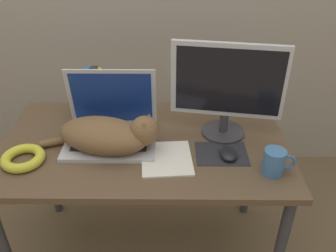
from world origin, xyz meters
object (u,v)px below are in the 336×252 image
at_px(laptop, 111,128).
at_px(notepad, 167,159).
at_px(computer_mouse, 229,153).
at_px(mug, 275,162).
at_px(book_row, 99,95).
at_px(cable_coil, 23,158).
at_px(cat, 109,135).
at_px(external_monitor, 227,88).

distance_m(laptop, notepad, 0.28).
bearing_deg(computer_mouse, mug, -32.02).
bearing_deg(book_row, computer_mouse, -30.87).
bearing_deg(laptop, cable_coil, -152.49).
xyz_separation_m(cat, computer_mouse, (0.48, -0.05, -0.05)).
bearing_deg(notepad, book_row, 131.82).
height_order(book_row, notepad, book_row).
relative_size(laptop, cat, 0.75).
bearing_deg(mug, notepad, 168.98).
distance_m(cat, mug, 0.65).
xyz_separation_m(laptop, cable_coil, (-0.32, -0.17, -0.04)).
bearing_deg(book_row, cable_coil, -122.53).
relative_size(computer_mouse, cable_coil, 0.60).
bearing_deg(computer_mouse, book_row, 149.13).
bearing_deg(cat, external_monitor, 15.10).
relative_size(laptop, notepad, 1.58).
xyz_separation_m(book_row, mug, (0.72, -0.43, -0.05)).
xyz_separation_m(external_monitor, mug, (0.15, -0.27, -0.17)).
bearing_deg(mug, cable_coil, 176.66).
bearing_deg(cat, mug, -12.62).
bearing_deg(external_monitor, cat, -164.90).
bearing_deg(cable_coil, mug, -3.34).
distance_m(cat, computer_mouse, 0.48).
bearing_deg(laptop, computer_mouse, -14.84).
xyz_separation_m(cat, cable_coil, (-0.33, -0.09, -0.05)).
distance_m(laptop, external_monitor, 0.51).
xyz_separation_m(book_row, notepad, (0.32, -0.35, -0.10)).
relative_size(cable_coil, notepad, 0.70).
bearing_deg(cable_coil, external_monitor, 14.91).
xyz_separation_m(laptop, book_row, (-0.08, 0.21, 0.05)).
height_order(book_row, mug, book_row).
bearing_deg(notepad, laptop, 148.24).
relative_size(external_monitor, notepad, 1.93).
bearing_deg(computer_mouse, cable_coil, -177.13).
height_order(laptop, external_monitor, external_monitor).
distance_m(computer_mouse, notepad, 0.25).
bearing_deg(laptop, external_monitor, 5.47).
height_order(external_monitor, cable_coil, external_monitor).
relative_size(cat, computer_mouse, 4.94).
bearing_deg(mug, external_monitor, 119.76).
xyz_separation_m(computer_mouse, cable_coil, (-0.80, -0.04, 0.00)).
bearing_deg(book_row, external_monitor, -16.15).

